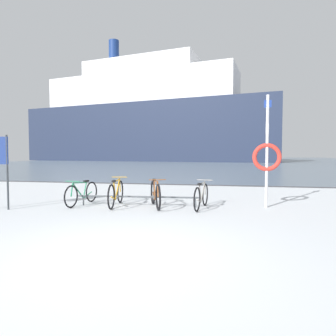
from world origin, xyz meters
The scene contains 8 objects.
ground centered at (0.00, 53.90, -0.04)m, with size 80.00×132.00×0.08m.
bike_rack centered at (-0.83, 3.96, 0.27)m, with size 3.67×0.34×0.31m.
bicycle_0 centered at (-2.58, 3.91, 0.34)m, with size 0.46×1.72×0.76m.
bicycle_1 centered at (-1.49, 3.91, 0.37)m, with size 0.46×1.78×0.82m.
bicycle_2 centered at (-0.32, 3.95, 0.38)m, with size 0.72×1.63×0.83m.
bicycle_3 centered at (0.99, 3.98, 0.35)m, with size 0.46×1.62×0.77m.
rescue_post centered at (2.79, 4.50, 1.50)m, with size 0.80×0.12×3.18m.
ferry_ship centered at (-15.20, 57.15, 9.02)m, with size 55.90×21.83×26.90m.
Camera 1 is at (1.59, -4.05, 1.53)m, focal length 30.91 mm.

